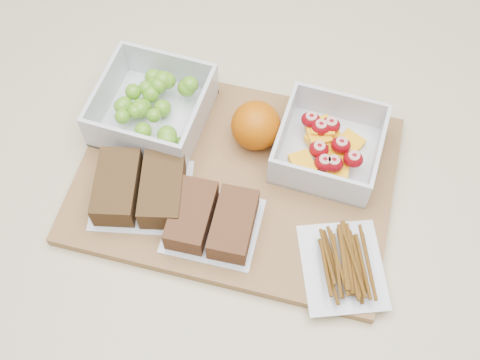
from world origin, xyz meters
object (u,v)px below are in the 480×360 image
at_px(cutting_board, 235,179).
at_px(sandwich_bag_center, 212,220).
at_px(sandwich_bag_left, 140,188).
at_px(fruit_container, 328,147).
at_px(grape_container, 154,106).
at_px(pretzel_bag, 344,263).
at_px(orange, 256,125).

height_order(cutting_board, sandwich_bag_center, sandwich_bag_center).
bearing_deg(sandwich_bag_left, fruit_container, 31.70).
bearing_deg(grape_container, fruit_container, 2.57).
bearing_deg(pretzel_bag, grape_container, 154.94).
bearing_deg(cutting_board, sandwich_bag_center, -96.56).
xyz_separation_m(sandwich_bag_left, pretzel_bag, (0.28, -0.02, -0.01)).
xyz_separation_m(grape_container, fruit_container, (0.25, 0.01, -0.00)).
xyz_separation_m(cutting_board, orange, (0.01, 0.07, 0.04)).
height_order(fruit_container, orange, orange).
relative_size(cutting_board, pretzel_bag, 2.80).
distance_m(cutting_board, fruit_container, 0.13).
height_order(sandwich_bag_left, pretzel_bag, sandwich_bag_left).
height_order(sandwich_bag_left, sandwich_bag_center, sandwich_bag_left).
height_order(cutting_board, pretzel_bag, pretzel_bag).
relative_size(cutting_board, orange, 6.19).
bearing_deg(orange, sandwich_bag_center, -95.20).
xyz_separation_m(fruit_container, sandwich_bag_center, (-0.11, -0.15, -0.00)).
xyz_separation_m(cutting_board, sandwich_bag_left, (-0.11, -0.06, 0.03)).
relative_size(cutting_board, fruit_container, 3.14).
bearing_deg(sandwich_bag_left, cutting_board, 30.79).
bearing_deg(cutting_board, grape_container, 153.64).
relative_size(fruit_container, pretzel_bag, 0.89).
xyz_separation_m(sandwich_bag_center, pretzel_bag, (0.17, -0.00, -0.00)).
xyz_separation_m(orange, sandwich_bag_center, (-0.01, -0.14, -0.02)).
distance_m(grape_container, pretzel_bag, 0.34).
bearing_deg(fruit_container, grape_container, -177.43).
xyz_separation_m(cutting_board, fruit_container, (0.11, 0.07, 0.03)).
bearing_deg(grape_container, cutting_board, -23.13).
bearing_deg(sandwich_bag_left, pretzel_bag, -3.90).
relative_size(sandwich_bag_left, pretzel_bag, 1.01).
bearing_deg(cutting_board, orange, 79.34).
relative_size(fruit_container, orange, 1.97).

